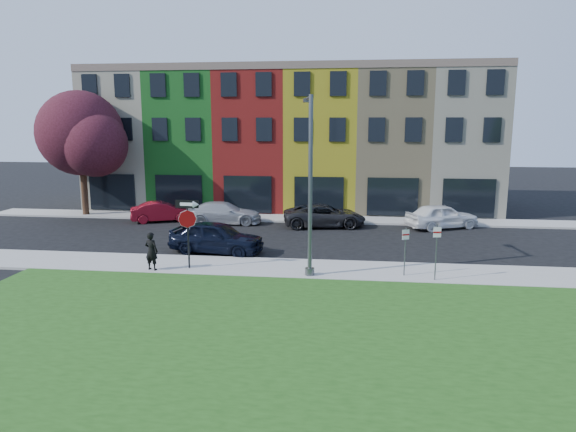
# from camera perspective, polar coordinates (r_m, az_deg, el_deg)

# --- Properties ---
(ground) EXTENTS (120.00, 120.00, 0.00)m
(ground) POSITION_cam_1_polar(r_m,az_deg,el_deg) (20.13, 0.50, -8.45)
(ground) COLOR black
(ground) RESTS_ON ground
(sidewalk_near) EXTENTS (40.00, 3.00, 0.12)m
(sidewalk_near) POSITION_cam_1_polar(r_m,az_deg,el_deg) (22.85, 6.37, -6.04)
(sidewalk_near) COLOR gray
(sidewalk_near) RESTS_ON ground
(sidewalk_far) EXTENTS (40.00, 2.40, 0.12)m
(sidewalk_far) POSITION_cam_1_polar(r_m,az_deg,el_deg) (34.91, -1.62, -0.23)
(sidewalk_far) COLOR gray
(sidewalk_far) RESTS_ON ground
(rowhouse_block) EXTENTS (30.00, 10.12, 10.00)m
(rowhouse_block) POSITION_cam_1_polar(r_m,az_deg,el_deg) (40.40, 0.38, 8.26)
(rowhouse_block) COLOR beige
(rowhouse_block) RESTS_ON ground
(stop_sign) EXTENTS (1.05, 0.12, 3.04)m
(stop_sign) POSITION_cam_1_polar(r_m,az_deg,el_deg) (22.79, -11.10, -0.45)
(stop_sign) COLOR black
(stop_sign) RESTS_ON sidewalk_near
(man) EXTENTS (0.79, 0.67, 1.68)m
(man) POSITION_cam_1_polar(r_m,az_deg,el_deg) (23.19, -14.94, -3.79)
(man) COLOR black
(man) RESTS_ON sidewalk_near
(sedan_near) EXTENTS (3.41, 5.35, 1.62)m
(sedan_near) POSITION_cam_1_polar(r_m,az_deg,el_deg) (26.01, -7.96, -2.35)
(sedan_near) COLOR black
(sedan_near) RESTS_ON ground
(parked_car_red) EXTENTS (4.21, 5.00, 1.32)m
(parked_car_red) POSITION_cam_1_polar(r_m,az_deg,el_deg) (34.91, -13.82, 0.47)
(parked_car_red) COLOR maroon
(parked_car_red) RESTS_ON ground
(parked_car_silver) EXTENTS (2.98, 5.26, 1.41)m
(parked_car_silver) POSITION_cam_1_polar(r_m,az_deg,el_deg) (33.45, -7.15, 0.34)
(parked_car_silver) COLOR #A6A6AA
(parked_car_silver) RESTS_ON ground
(parked_car_dark) EXTENTS (3.98, 5.87, 1.43)m
(parked_car_dark) POSITION_cam_1_polar(r_m,az_deg,el_deg) (32.28, 4.07, 0.05)
(parked_car_dark) COLOR black
(parked_car_dark) RESTS_ON ground
(parked_car_white) EXTENTS (5.22, 5.89, 1.54)m
(parked_car_white) POSITION_cam_1_polar(r_m,az_deg,el_deg) (33.11, 16.70, -0.01)
(parked_car_white) COLOR white
(parked_car_white) RESTS_ON ground
(street_lamp) EXTENTS (0.74, 2.56, 7.47)m
(street_lamp) POSITION_cam_1_polar(r_m,az_deg,el_deg) (21.33, 2.44, 3.34)
(street_lamp) COLOR #4D5053
(street_lamp) RESTS_ON sidewalk_near
(parking_sign_a) EXTENTS (0.30, 0.17, 2.05)m
(parking_sign_a) POSITION_cam_1_polar(r_m,az_deg,el_deg) (22.04, 12.89, -3.23)
(parking_sign_a) COLOR #4D5053
(parking_sign_a) RESTS_ON sidewalk_near
(parking_sign_b) EXTENTS (0.32, 0.11, 2.33)m
(parking_sign_b) POSITION_cam_1_polar(r_m,az_deg,el_deg) (21.68, 16.17, -3.18)
(parking_sign_b) COLOR #4D5053
(parking_sign_b) RESTS_ON sidewalk_near
(tree_purple) EXTENTS (6.92, 6.06, 8.51)m
(tree_purple) POSITION_cam_1_polar(r_m,az_deg,el_deg) (38.24, -21.87, 8.31)
(tree_purple) COLOR black
(tree_purple) RESTS_ON sidewalk_far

